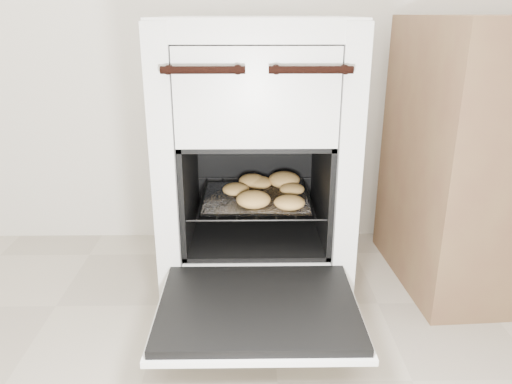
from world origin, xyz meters
The scene contains 5 objects.
stove centered at (-0.05, 1.20, 0.41)m, with size 0.55×0.61×0.84m.
oven_door centered at (-0.05, 0.74, 0.18)m, with size 0.49×0.38×0.03m.
oven_rack centered at (-0.05, 1.14, 0.32)m, with size 0.40×0.38×0.01m.
foil_sheet centered at (-0.05, 1.12, 0.33)m, with size 0.31×0.27×0.01m, color white.
baked_rolls centered at (-0.01, 1.13, 0.35)m, with size 0.28×0.31×0.05m.
Camera 1 is at (-0.07, -0.30, 0.86)m, focal length 35.00 mm.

